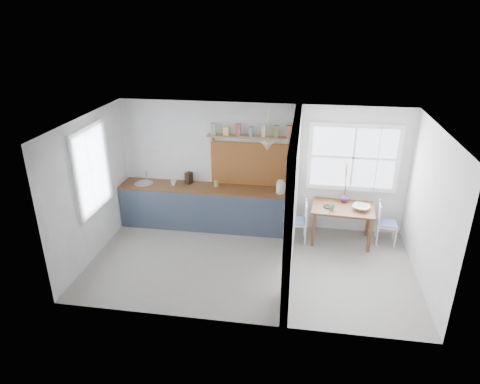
# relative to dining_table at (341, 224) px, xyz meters

# --- Properties ---
(floor) EXTENTS (5.80, 3.20, 0.01)m
(floor) POSITION_rel_dining_table_xyz_m (-1.65, -1.12, -0.37)
(floor) COLOR gray
(floor) RESTS_ON ground
(ceiling) EXTENTS (5.80, 3.20, 0.01)m
(ceiling) POSITION_rel_dining_table_xyz_m (-1.65, -1.12, 2.23)
(ceiling) COLOR white
(ceiling) RESTS_ON walls
(walls) EXTENTS (5.81, 3.21, 2.60)m
(walls) POSITION_rel_dining_table_xyz_m (-1.65, -1.12, 0.93)
(walls) COLOR white
(walls) RESTS_ON floor
(partition) EXTENTS (0.12, 3.20, 2.60)m
(partition) POSITION_rel_dining_table_xyz_m (-0.95, -1.06, 1.08)
(partition) COLOR white
(partition) RESTS_ON floor
(kitchen_window) EXTENTS (0.10, 1.16, 1.50)m
(kitchen_window) POSITION_rel_dining_table_xyz_m (-4.52, -1.12, 1.28)
(kitchen_window) COLOR white
(kitchen_window) RESTS_ON walls
(nook_window) EXTENTS (1.76, 0.10, 1.30)m
(nook_window) POSITION_rel_dining_table_xyz_m (0.15, 0.44, 1.23)
(nook_window) COLOR white
(nook_window) RESTS_ON walls
(counter) EXTENTS (3.50, 0.60, 0.90)m
(counter) POSITION_rel_dining_table_xyz_m (-2.78, 0.21, 0.09)
(counter) COLOR brown
(counter) RESTS_ON floor
(sink) EXTENTS (0.40, 0.40, 0.02)m
(sink) POSITION_rel_dining_table_xyz_m (-4.08, 0.18, 0.52)
(sink) COLOR silver
(sink) RESTS_ON counter
(backsplash) EXTENTS (1.65, 0.03, 0.90)m
(backsplash) POSITION_rel_dining_table_xyz_m (-1.86, 0.46, 0.98)
(backsplash) COLOR #995C23
(backsplash) RESTS_ON walls
(shelf) EXTENTS (1.75, 0.20, 0.21)m
(shelf) POSITION_rel_dining_table_xyz_m (-1.86, 0.37, 1.63)
(shelf) COLOR #90724F
(shelf) RESTS_ON walls
(pendant_lamp) EXTENTS (0.26, 0.26, 0.16)m
(pendant_lamp) POSITION_rel_dining_table_xyz_m (-1.50, 0.03, 1.51)
(pendant_lamp) COLOR silver
(pendant_lamp) RESTS_ON ceiling
(utensil_rail) EXTENTS (0.02, 0.50, 0.02)m
(utensil_rail) POSITION_rel_dining_table_xyz_m (-1.04, -0.22, 1.08)
(utensil_rail) COLOR silver
(utensil_rail) RESTS_ON partition
(dining_table) EXTENTS (1.22, 0.85, 0.73)m
(dining_table) POSITION_rel_dining_table_xyz_m (0.00, 0.00, 0.00)
(dining_table) COLOR brown
(dining_table) RESTS_ON floor
(chair_left) EXTENTS (0.40, 0.40, 0.83)m
(chair_left) POSITION_rel_dining_table_xyz_m (-0.87, -0.10, 0.05)
(chair_left) COLOR white
(chair_left) RESTS_ON floor
(chair_right) EXTENTS (0.41, 0.41, 0.83)m
(chair_right) POSITION_rel_dining_table_xyz_m (0.88, 0.08, 0.05)
(chair_right) COLOR white
(chair_right) RESTS_ON floor
(kettle) EXTENTS (0.25, 0.22, 0.27)m
(kettle) POSITION_rel_dining_table_xyz_m (-1.23, 0.12, 0.67)
(kettle) COLOR silver
(kettle) RESTS_ON counter
(mug_a) EXTENTS (0.13, 0.13, 0.10)m
(mug_a) POSITION_rel_dining_table_xyz_m (-3.44, 0.17, 0.58)
(mug_a) COLOR white
(mug_a) RESTS_ON counter
(mug_b) EXTENTS (0.14, 0.14, 0.09)m
(mug_b) POSITION_rel_dining_table_xyz_m (-3.47, 0.30, 0.58)
(mug_b) COLOR silver
(mug_b) RESTS_ON counter
(knife_block) EXTENTS (0.16, 0.18, 0.24)m
(knife_block) POSITION_rel_dining_table_xyz_m (-3.15, 0.33, 0.65)
(knife_block) COLOR black
(knife_block) RESTS_ON counter
(jar) EXTENTS (0.11, 0.11, 0.15)m
(jar) POSITION_rel_dining_table_xyz_m (-2.55, 0.25, 0.61)
(jar) COLOR #8F8950
(jar) RESTS_ON counter
(towel_magenta) EXTENTS (0.02, 0.03, 0.60)m
(towel_magenta) POSITION_rel_dining_table_xyz_m (-1.07, -0.13, -0.09)
(towel_magenta) COLOR #C63666
(towel_magenta) RESTS_ON counter
(towel_orange) EXTENTS (0.02, 0.03, 0.50)m
(towel_orange) POSITION_rel_dining_table_xyz_m (-1.07, -0.17, -0.12)
(towel_orange) COLOR #BF7707
(towel_orange) RESTS_ON counter
(bowl) EXTENTS (0.41, 0.41, 0.08)m
(bowl) POSITION_rel_dining_table_xyz_m (0.33, -0.05, 0.41)
(bowl) COLOR silver
(bowl) RESTS_ON dining_table
(table_cup) EXTENTS (0.11, 0.11, 0.10)m
(table_cup) POSITION_rel_dining_table_xyz_m (-0.21, -0.14, 0.41)
(table_cup) COLOR #4E9759
(table_cup) RESTS_ON dining_table
(plate) EXTENTS (0.27, 0.27, 0.02)m
(plate) POSITION_rel_dining_table_xyz_m (-0.27, -0.05, 0.38)
(plate) COLOR black
(plate) RESTS_ON dining_table
(vase) EXTENTS (0.19, 0.19, 0.18)m
(vase) POSITION_rel_dining_table_xyz_m (0.04, 0.26, 0.46)
(vase) COLOR #462553
(vase) RESTS_ON dining_table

